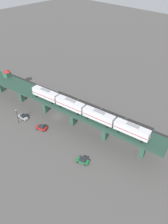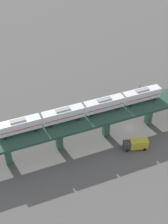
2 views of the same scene
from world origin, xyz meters
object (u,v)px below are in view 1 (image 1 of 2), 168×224
street_car_green (83,161)px  delivery_truck (74,106)px  street_car_silver (23,117)px  street_lamp (17,115)px  signal_hut (7,73)px  street_car_red (41,128)px  subway_train (84,110)px

street_car_green → delivery_truck: delivery_truck is taller
street_car_silver → street_lamp: street_lamp is taller
signal_hut → street_car_red: size_ratio=0.77×
street_car_red → street_lamp: 11.14m
delivery_truck → street_lamp: street_lamp is taller
street_car_red → street_car_silver: bearing=95.1°
street_car_green → street_lamp: 33.72m
signal_hut → street_car_green: bearing=-98.0°
subway_train → street_car_green: 18.17m
street_car_silver → delivery_truck: (19.70, -10.96, 0.82)m
street_car_silver → street_lamp: (-3.03, -1.21, 3.17)m
signal_hut → street_car_silver: bearing=-109.7°
delivery_truck → subway_train: bearing=-121.1°
street_car_green → street_lamp: size_ratio=0.68×
signal_hut → street_car_red: signal_hut is taller
signal_hut → street_car_red: bearing=-101.9°
signal_hut → street_lamp: (-11.17, -23.95, -6.17)m
subway_train → street_car_green: bearing=-138.5°
street_lamp → delivery_truck: bearing=-23.2°
street_car_green → street_car_silver: same height
street_lamp → street_car_green: bearing=-84.6°
delivery_truck → street_car_red: bearing=-179.5°
street_car_green → street_lamp: street_lamp is taller
subway_train → street_car_red: size_ratio=10.45×
street_car_silver → street_car_red: 11.15m
subway_train → delivery_truck: size_ratio=6.67×
street_car_green → street_car_red: size_ratio=1.00×
street_car_silver → street_lamp: 4.54m
street_car_red → street_car_green: bearing=-92.1°
signal_hut → street_car_green: size_ratio=0.77×
street_car_silver → delivery_truck: size_ratio=0.59×
street_car_red → subway_train: bearing=-52.2°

